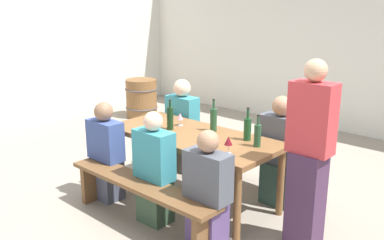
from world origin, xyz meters
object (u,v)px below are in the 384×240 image
wine_bottle_3 (213,119)px  wine_glass_1 (228,141)px  seated_guest_near_1 (154,172)px  standing_host (309,160)px  tasting_table (192,141)px  bench_far (233,153)px  wine_bottle_2 (247,128)px  wine_bottle_1 (170,118)px  wine_glass_0 (180,117)px  wine_bottle_0 (257,135)px  seated_guest_near_0 (106,154)px  seated_guest_far_0 (182,128)px  seated_guest_far_1 (279,154)px  wine_barrel (141,98)px  seated_guest_near_2 (207,194)px  bench_near (140,192)px

wine_bottle_3 → wine_glass_1: bearing=-39.7°
seated_guest_near_1 → standing_host: 1.42m
tasting_table → bench_far: 0.79m
wine_bottle_2 → wine_bottle_1: bearing=-163.1°
wine_glass_1 → standing_host: (0.66, 0.23, -0.08)m
wine_bottle_2 → wine_glass_1: bearing=-76.9°
seated_guest_near_1 → wine_glass_0: bearing=26.0°
wine_bottle_1 → wine_bottle_3: 0.46m
wine_bottle_1 → wine_bottle_0: bearing=8.7°
wine_bottle_1 → seated_guest_near_0: bearing=-129.1°
wine_bottle_3 → wine_glass_1: wine_bottle_3 is taller
wine_glass_1 → seated_guest_far_0: seated_guest_far_0 is taller
seated_guest_far_1 → wine_bottle_2: bearing=-25.4°
wine_bottle_2 → wine_bottle_3: (-0.44, 0.01, 0.01)m
wine_bottle_2 → seated_guest_far_1: (0.17, 0.35, -0.32)m
standing_host → wine_barrel: size_ratio=2.32×
seated_guest_far_1 → seated_guest_near_0: bearing=-51.4°
wine_bottle_1 → seated_guest_far_0: seated_guest_far_0 is taller
wine_glass_1 → seated_guest_near_2: bearing=-80.7°
standing_host → seated_guest_far_0: bearing=-15.7°
seated_guest_near_2 → bench_near: bearing=102.1°
seated_guest_near_1 → standing_host: size_ratio=0.67×
bench_far → wine_barrel: (-3.10, 1.26, 0.00)m
seated_guest_far_0 → standing_host: size_ratio=0.72×
tasting_table → wine_glass_1: bearing=-19.1°
bench_far → wine_bottle_0: wine_bottle_0 is taller
wine_bottle_1 → wine_bottle_2: 0.86m
wine_bottle_2 → seated_guest_near_2: bearing=-78.6°
bench_near → wine_bottle_0: wine_bottle_0 is taller
wine_bottle_2 → wine_glass_0: wine_bottle_2 is taller
seated_guest_far_0 → seated_guest_near_0: bearing=-1.8°
wine_bottle_1 → wine_glass_0: wine_bottle_1 is taller
seated_guest_near_2 → standing_host: 0.89m
tasting_table → seated_guest_near_0: seated_guest_near_0 is taller
tasting_table → bench_far: (0.00, 0.72, -0.32)m
bench_near → wine_bottle_3: bearing=84.2°
tasting_table → wine_bottle_0: (0.72, 0.12, 0.20)m
bench_near → bench_far: size_ratio=1.00×
wine_bottle_0 → wine_barrel: bearing=154.0°
wine_glass_0 → wine_bottle_2: bearing=4.7°
tasting_table → wine_bottle_0: wine_bottle_0 is taller
wine_bottle_1 → seated_guest_near_2: size_ratio=0.31×
seated_guest_near_2 → wine_barrel: (-3.80, 2.55, -0.14)m
bench_near → wine_barrel: bearing=138.9°
bench_far → seated_guest_near_0: size_ratio=1.66×
wine_bottle_2 → wine_barrel: bearing=154.1°
wine_bottle_2 → seated_guest_near_0: (-1.26, -0.79, -0.37)m
wine_barrel → seated_guest_near_2: bearing=-33.9°
wine_glass_1 → wine_barrel: wine_glass_1 is taller
seated_guest_near_1 → seated_guest_near_0: bearing=90.0°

